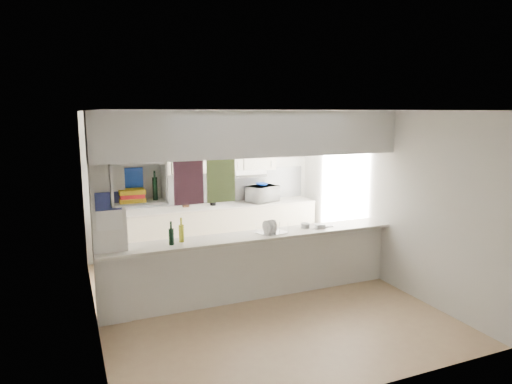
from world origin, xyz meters
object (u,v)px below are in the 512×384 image
microwave (263,194)px  dish_rack (272,228)px  bowl (262,184)px  wine_bottles (177,234)px

microwave → dish_rack: 2.28m
dish_rack → microwave: bearing=55.1°
bowl → dish_rack: bowl is taller
dish_rack → wine_bottles: bearing=164.4°
dish_rack → wine_bottles: size_ratio=1.35×
microwave → bowl: 0.18m
microwave → wine_bottles: bearing=26.2°
wine_bottles → dish_rack: bearing=-1.1°
wine_bottles → microwave: bearing=44.7°
microwave → dish_rack: microwave is taller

